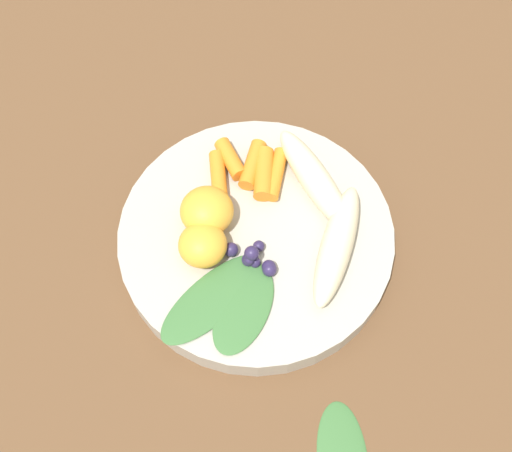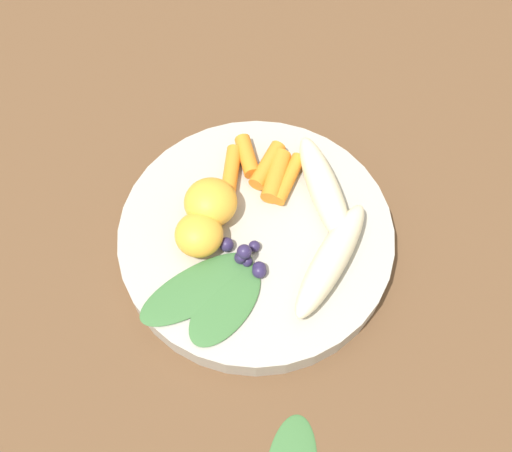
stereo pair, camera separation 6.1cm
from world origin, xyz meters
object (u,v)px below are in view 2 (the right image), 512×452
bowl (256,238)px  orange_segment_near (199,234)px  banana_peeled_right (331,259)px  banana_peeled_left (325,190)px

bowl → orange_segment_near: size_ratio=5.88×
banana_peeled_right → orange_segment_near: 0.13m
banana_peeled_left → banana_peeled_right: 0.08m
bowl → banana_peeled_right: bearing=-152.5°
orange_segment_near → banana_peeled_left: bearing=-101.0°
bowl → banana_peeled_right: banana_peeled_right is taller
banana_peeled_left → orange_segment_near: bearing=97.0°
banana_peeled_right → bowl: bearing=90.8°
orange_segment_near → bowl: bearing=-109.7°
bowl → banana_peeled_left: 0.09m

